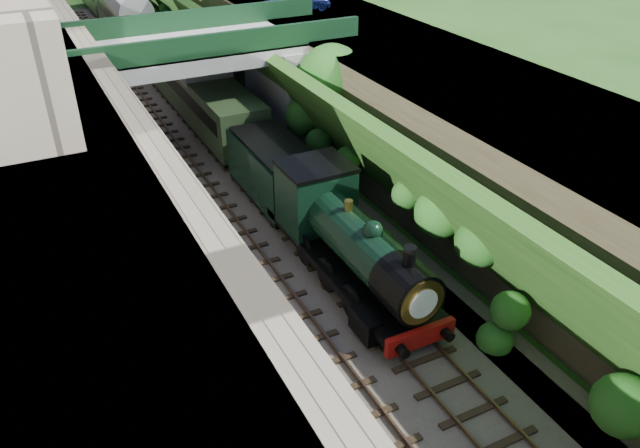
# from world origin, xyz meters

# --- Properties ---
(trackbed) EXTENTS (10.00, 90.00, 0.20)m
(trackbed) POSITION_xyz_m (0.00, 20.00, 0.10)
(trackbed) COLOR #473F38
(trackbed) RESTS_ON ground
(retaining_wall) EXTENTS (1.00, 90.00, 7.00)m
(retaining_wall) POSITION_xyz_m (-5.50, 20.00, 3.50)
(retaining_wall) COLOR #756B56
(retaining_wall) RESTS_ON ground
(street_plateau_left) EXTENTS (6.00, 90.00, 7.00)m
(street_plateau_left) POSITION_xyz_m (-9.00, 20.00, 3.50)
(street_plateau_left) COLOR #262628
(street_plateau_left) RESTS_ON ground
(street_plateau_right) EXTENTS (8.00, 90.00, 6.25)m
(street_plateau_right) POSITION_xyz_m (9.50, 20.00, 3.12)
(street_plateau_right) COLOR #262628
(street_plateau_right) RESTS_ON ground
(embankment_slope) EXTENTS (4.21, 90.00, 6.36)m
(embankment_slope) POSITION_xyz_m (4.95, 20.00, 2.67)
(embankment_slope) COLOR #1E4714
(embankment_slope) RESTS_ON ground
(track_left) EXTENTS (2.50, 90.00, 0.20)m
(track_left) POSITION_xyz_m (-2.00, 20.00, 0.25)
(track_left) COLOR black
(track_left) RESTS_ON trackbed
(track_right) EXTENTS (2.50, 90.00, 0.20)m
(track_right) POSITION_xyz_m (1.20, 20.00, 0.25)
(track_right) COLOR black
(track_right) RESTS_ON trackbed
(road_bridge) EXTENTS (16.00, 6.40, 7.25)m
(road_bridge) POSITION_xyz_m (0.94, 24.00, 4.08)
(road_bridge) COLOR gray
(road_bridge) RESTS_ON ground
(tree) EXTENTS (3.60, 3.80, 6.60)m
(tree) POSITION_xyz_m (5.91, 19.10, 4.65)
(tree) COLOR black
(tree) RESTS_ON ground
(locomotive) EXTENTS (3.10, 10.22, 3.83)m
(locomotive) POSITION_xyz_m (1.20, 8.60, 1.89)
(locomotive) COLOR black
(locomotive) RESTS_ON trackbed
(tender) EXTENTS (2.70, 6.00, 3.05)m
(tender) POSITION_xyz_m (1.20, 15.96, 1.62)
(tender) COLOR black
(tender) RESTS_ON trackbed
(coach_front) EXTENTS (2.90, 18.00, 3.70)m
(coach_front) POSITION_xyz_m (1.20, 28.56, 2.05)
(coach_front) COLOR black
(coach_front) RESTS_ON trackbed
(coach_middle) EXTENTS (2.90, 18.00, 3.70)m
(coach_middle) POSITION_xyz_m (1.20, 47.36, 2.05)
(coach_middle) COLOR black
(coach_middle) RESTS_ON trackbed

